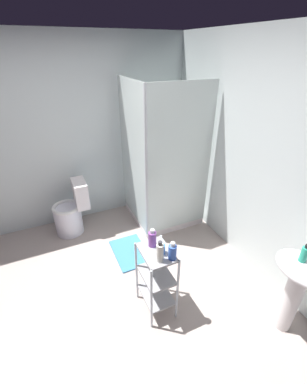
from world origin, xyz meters
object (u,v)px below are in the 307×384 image
object	(u,v)px
lotion_bottle_white	(160,252)
conditioner_bottle_purple	(152,239)
bath_mat	(130,252)
storage_cart	(156,276)
toilet	(71,212)
rinse_cup	(161,249)
shower_stall	(160,193)
shampoo_bottle_blue	(172,252)
hand_soap_bottle	(304,254)
pedestal_sink	(298,282)

from	to	relation	value
lotion_bottle_white	conditioner_bottle_purple	bearing A→B (deg)	174.61
bath_mat	storage_cart	bearing A→B (deg)	-1.91
toilet	rinse_cup	distance (m)	1.80
shower_stall	rinse_cup	xyz separation A→B (m)	(1.38, -0.66, 0.32)
conditioner_bottle_purple	rinse_cup	xyz separation A→B (m)	(0.12, 0.03, -0.03)
storage_cart	conditioner_bottle_purple	xyz separation A→B (m)	(-0.09, 0.00, 0.38)
toilet	rinse_cup	size ratio (longest dim) A/B	8.41
rinse_cup	bath_mat	distance (m)	1.18
shower_stall	conditioner_bottle_purple	size ratio (longest dim) A/B	11.23
shampoo_bottle_blue	storage_cart	bearing A→B (deg)	-145.65
storage_cart	hand_soap_bottle	world-z (taller)	hand_soap_bottle
pedestal_sink	rinse_cup	xyz separation A→B (m)	(-0.64, -0.98, 0.21)
shampoo_bottle_blue	bath_mat	size ratio (longest dim) A/B	0.29
hand_soap_bottle	lotion_bottle_white	size ratio (longest dim) A/B	0.81
toilet	conditioner_bottle_purple	xyz separation A→B (m)	(1.52, 0.55, 0.50)
toilet	bath_mat	distance (m)	1.00
toilet	lotion_bottle_white	world-z (taller)	lotion_bottle_white
hand_soap_bottle	rinse_cup	xyz separation A→B (m)	(-0.61, -0.96, -0.10)
conditioner_bottle_purple	shampoo_bottle_blue	size ratio (longest dim) A/B	1.04
toilet	hand_soap_bottle	bearing A→B (deg)	34.19
conditioner_bottle_purple	rinse_cup	world-z (taller)	conditioner_bottle_purple
storage_cart	rinse_cup	distance (m)	0.35
storage_cart	shower_stall	bearing A→B (deg)	153.15
hand_soap_bottle	bath_mat	distance (m)	1.98
pedestal_sink	bath_mat	size ratio (longest dim) A/B	1.35
pedestal_sink	bath_mat	world-z (taller)	pedestal_sink
hand_soap_bottle	conditioner_bottle_purple	distance (m)	1.23
rinse_cup	conditioner_bottle_purple	bearing A→B (deg)	-167.68
pedestal_sink	toilet	xyz separation A→B (m)	(-2.28, -1.55, -0.26)
shower_stall	toilet	distance (m)	1.27
shower_stall	pedestal_sink	xyz separation A→B (m)	(2.02, 0.32, 0.12)
shower_stall	pedestal_sink	size ratio (longest dim) A/B	2.47
storage_cart	shampoo_bottle_blue	xyz separation A→B (m)	(0.13, 0.09, 0.38)
shower_stall	pedestal_sink	distance (m)	2.05
shower_stall	hand_soap_bottle	world-z (taller)	shower_stall
toilet	bath_mat	bearing A→B (deg)	37.04
toilet	hand_soap_bottle	xyz separation A→B (m)	(2.26, 1.53, 0.57)
storage_cart	lotion_bottle_white	bearing A→B (deg)	-9.70
pedestal_sink	lotion_bottle_white	size ratio (longest dim) A/B	3.98
hand_soap_bottle	rinse_cup	bearing A→B (deg)	-122.55
shower_stall	conditioner_bottle_purple	bearing A→B (deg)	-28.46
conditioner_bottle_purple	rinse_cup	distance (m)	0.13
storage_cart	conditioner_bottle_purple	world-z (taller)	conditioner_bottle_purple
bath_mat	shampoo_bottle_blue	bearing A→B (deg)	3.46
hand_soap_bottle	shampoo_bottle_blue	world-z (taller)	hand_soap_bottle
pedestal_sink	lotion_bottle_white	xyz separation A→B (m)	(-0.56, -1.02, 0.25)
toilet	shampoo_bottle_blue	world-z (taller)	shampoo_bottle_blue
conditioner_bottle_purple	rinse_cup	size ratio (longest dim) A/B	1.97
storage_cart	bath_mat	world-z (taller)	storage_cart
shampoo_bottle_blue	rinse_cup	world-z (taller)	shampoo_bottle_blue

